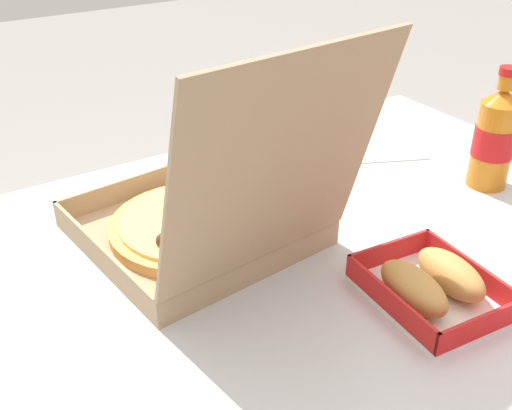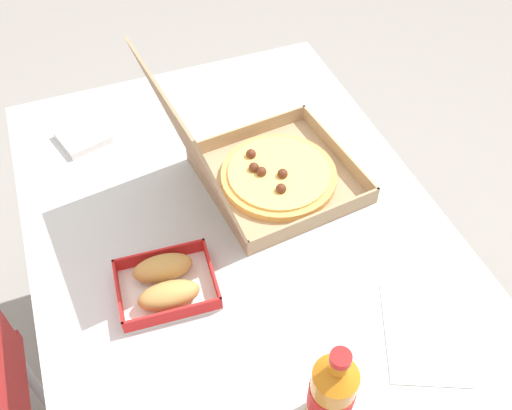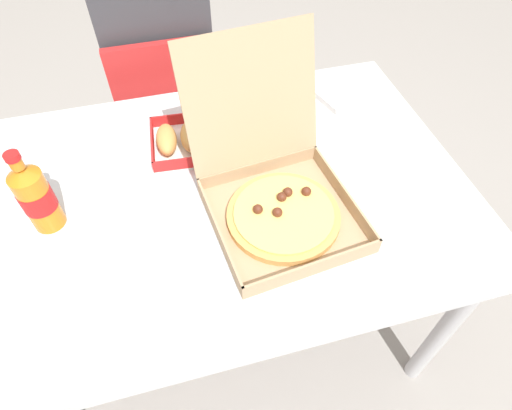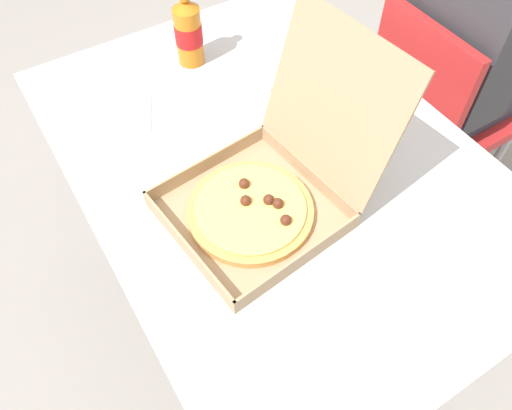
{
  "view_description": "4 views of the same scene",
  "coord_description": "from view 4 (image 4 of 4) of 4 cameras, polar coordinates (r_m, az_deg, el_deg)",
  "views": [
    {
      "loc": [
        0.48,
        0.62,
        1.26
      ],
      "look_at": [
        0.05,
        -0.06,
        0.79
      ],
      "focal_mm": 42.94,
      "sensor_mm": 36.0,
      "label": 1
    },
    {
      "loc": [
        -0.7,
        0.24,
        1.66
      ],
      "look_at": [
        0.02,
        -0.04,
        0.77
      ],
      "focal_mm": 38.87,
      "sensor_mm": 36.0,
      "label": 2
    },
    {
      "loc": [
        -0.11,
        -0.73,
        1.54
      ],
      "look_at": [
        0.06,
        -0.09,
        0.74
      ],
      "focal_mm": 30.26,
      "sensor_mm": 36.0,
      "label": 3
    },
    {
      "loc": [
        0.66,
        -0.46,
        1.61
      ],
      "look_at": [
        0.11,
        -0.12,
        0.73
      ],
      "focal_mm": 35.22,
      "sensor_mm": 36.0,
      "label": 4
    }
  ],
  "objects": [
    {
      "name": "ground_plane",
      "position": [
        1.8,
        1.37,
        -10.09
      ],
      "size": [
        10.0,
        10.0,
        0.0
      ],
      "primitive_type": "plane",
      "color": "gray"
    },
    {
      "name": "dining_table",
      "position": [
        1.25,
        1.93,
        3.22
      ],
      "size": [
        1.25,
        0.88,
        0.72
      ],
      "color": "silver",
      "rests_on": "ground_plane"
    },
    {
      "name": "chair",
      "position": [
        1.76,
        19.36,
        10.2
      ],
      "size": [
        0.4,
        0.4,
        0.83
      ],
      "color": "red",
      "rests_on": "ground_plane"
    },
    {
      "name": "diner_person",
      "position": [
        1.68,
        22.75,
        15.9
      ],
      "size": [
        0.36,
        0.41,
        1.15
      ],
      "color": "#333847",
      "rests_on": "ground_plane"
    },
    {
      "name": "pizza_box_open",
      "position": [
        1.06,
        1.12,
        1.56
      ],
      "size": [
        0.37,
        0.45,
        0.36
      ],
      "color": "tan",
      "rests_on": "dining_table"
    },
    {
      "name": "bread_side_box",
      "position": [
        1.3,
        7.06,
        11.76
      ],
      "size": [
        0.16,
        0.2,
        0.06
      ],
      "color": "white",
      "rests_on": "dining_table"
    },
    {
      "name": "cola_bottle",
      "position": [
        1.41,
        -7.83,
        18.91
      ],
      "size": [
        0.07,
        0.07,
        0.22
      ],
      "color": "orange",
      "rests_on": "dining_table"
    },
    {
      "name": "paper_menu",
      "position": [
        1.36,
        -15.03,
        10.7
      ],
      "size": [
        0.25,
        0.22,
        0.0
      ],
      "primitive_type": "cube",
      "rotation": [
        0.0,
        0.0,
        -0.42
      ],
      "color": "white",
      "rests_on": "dining_table"
    },
    {
      "name": "napkin_pile",
      "position": [
        1.16,
        25.2,
        -2.71
      ],
      "size": [
        0.14,
        0.14,
        0.02
      ],
      "primitive_type": "cube",
      "rotation": [
        0.0,
        0.0,
        0.29
      ],
      "color": "white",
      "rests_on": "dining_table"
    }
  ]
}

